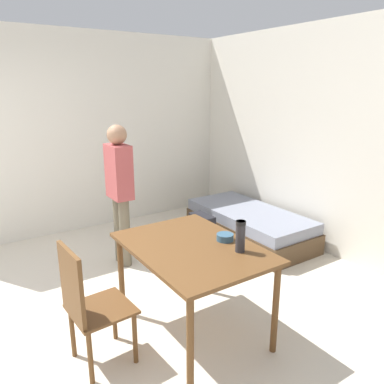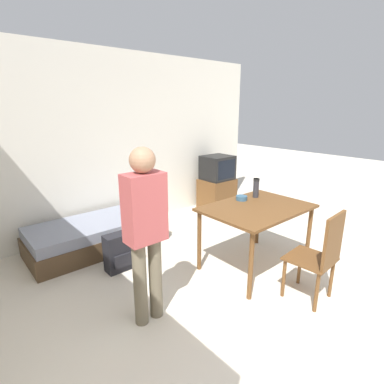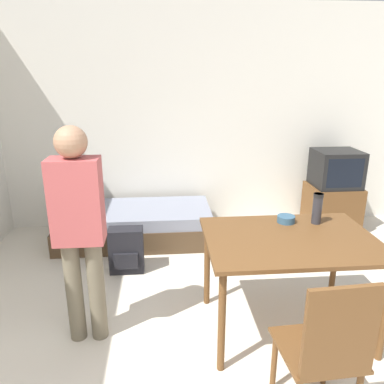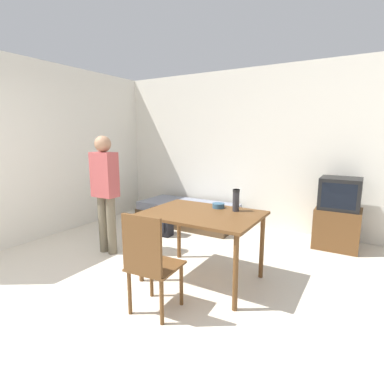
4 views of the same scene
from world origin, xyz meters
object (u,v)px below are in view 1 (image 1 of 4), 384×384
daybed (249,224)px  backpack (202,233)px  dining_table (192,256)px  mate_bowl (225,237)px  wooden_chair (87,302)px  thermos_flask (240,235)px  person_standing (120,186)px

daybed → backpack: size_ratio=3.92×
dining_table → mate_bowl: 0.31m
daybed → mate_bowl: bearing=-48.2°
dining_table → mate_bowl: mate_bowl is taller
wooden_chair → daybed: bearing=114.4°
dining_table → thermos_flask: (0.29, 0.25, 0.22)m
daybed → backpack: (-0.05, -0.74, 0.03)m
thermos_flask → mate_bowl: 0.26m
dining_table → mate_bowl: bearing=78.8°
dining_table → backpack: size_ratio=2.70×
mate_bowl → backpack: bearing=152.2°
wooden_chair → person_standing: (-1.42, 0.87, 0.40)m
person_standing → thermos_flask: person_standing is taller
wooden_chair → person_standing: bearing=148.7°
wooden_chair → thermos_flask: thermos_flask is taller
person_standing → thermos_flask: (1.78, 0.22, -0.01)m
daybed → dining_table: bearing=-54.4°
thermos_flask → backpack: (-1.57, 0.75, -0.68)m
backpack → dining_table: bearing=-37.6°
backpack → wooden_chair: bearing=-56.4°
thermos_flask → mate_bowl: bearing=170.8°
dining_table → wooden_chair: (-0.07, -0.84, -0.16)m
mate_bowl → dining_table: bearing=-101.2°
person_standing → thermos_flask: bearing=7.0°
wooden_chair → backpack: bearing=123.6°
wooden_chair → thermos_flask: size_ratio=3.87×
backpack → mate_bowl: bearing=-27.8°
dining_table → wooden_chair: bearing=-94.8°
daybed → wooden_chair: size_ratio=1.89×
person_standing → thermos_flask: size_ratio=6.48×
daybed → backpack: bearing=-93.8°
daybed → mate_bowl: size_ratio=12.93×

